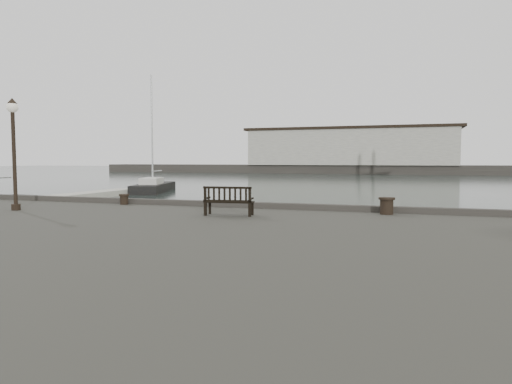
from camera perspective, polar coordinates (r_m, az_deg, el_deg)
ground at (r=15.08m, az=0.64°, el=-7.86°), size 400.00×400.00×0.00m
pontoon at (r=34.43m, az=-27.14°, el=-1.19°), size 2.00×24.00×0.50m
breakwater at (r=106.46m, az=13.41°, el=4.54°), size 140.00×9.50×12.20m
bench at (r=12.72m, az=-3.40°, el=-1.81°), size 1.41×0.61×0.79m
bollard_left at (r=16.51m, az=-16.16°, el=-0.88°), size 0.40×0.40×0.36m
bollard_right at (r=13.49m, az=16.02°, el=-1.68°), size 0.60×0.60×0.48m
lamp_post at (r=15.83m, az=-28.05°, el=5.92°), size 0.34×0.34×3.43m
yacht_d at (r=46.14m, az=-12.63°, el=0.34°), size 5.28×9.76×11.89m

